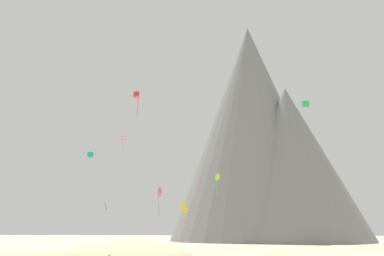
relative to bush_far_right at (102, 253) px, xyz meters
The scene contains 12 objects.
bush_far_right is the anchor object (origin of this frame).
bush_mid_center 23.97m from the bush_far_right, 10.28° to the right, with size 1.44×1.44×0.86m, color #668C4C.
rock_massif 75.82m from the bush_far_right, 67.03° to the left, with size 74.79×72.45×69.43m.
kite_rainbow_low 35.00m from the bush_far_right, 87.72° to the left, with size 0.97×2.36×6.51m.
kite_green_mid 37.91m from the bush_far_right, 12.34° to the left, with size 1.04×1.10×1.09m.
kite_lime_low 33.71m from the bush_far_right, 61.92° to the left, with size 1.56×1.65×4.33m.
kite_teal_mid 30.86m from the bush_far_right, 116.91° to the left, with size 1.36×0.85×1.33m.
kite_violet_low 30.46m from the bush_far_right, 66.02° to the left, with size 0.63×0.75×3.40m.
kite_yellow_low 12.83m from the bush_far_right, ahead, with size 0.95×0.60×3.31m.
kite_indigo_low 36.14m from the bush_far_right, 108.50° to the left, with size 0.66×1.08×1.62m.
kite_red_mid 24.80m from the bush_far_right, 57.17° to the left, with size 1.04×0.99×4.17m.
kite_pink_mid 38.96m from the bush_far_right, 102.56° to the left, with size 1.48×1.51×5.41m.
Camera 1 is at (5.54, -31.00, 3.29)m, focal length 36.56 mm.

